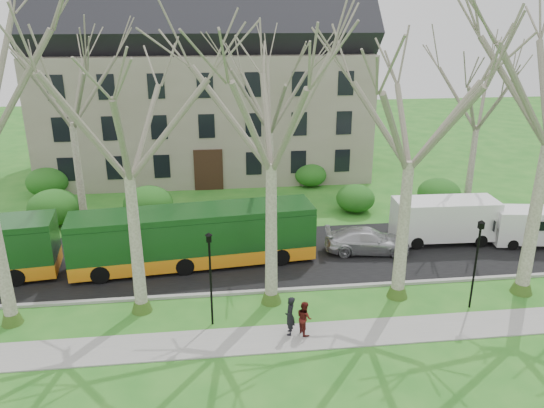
{
  "coord_description": "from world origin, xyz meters",
  "views": [
    {
      "loc": [
        -5.77,
        -21.46,
        13.07
      ],
      "look_at": [
        -2.86,
        3.0,
        4.09
      ],
      "focal_mm": 35.0,
      "sensor_mm": 36.0,
      "label": 1
    }
  ],
  "objects_px": {
    "sedan": "(367,240)",
    "van_b": "(537,227)",
    "pedestrian_a": "(290,316)",
    "pedestrian_b": "(304,318)",
    "bus_follow": "(194,236)",
    "van_a": "(444,221)"
  },
  "relations": [
    {
      "from": "sedan",
      "to": "pedestrian_b",
      "type": "distance_m",
      "value": 9.16
    },
    {
      "from": "sedan",
      "to": "pedestrian_a",
      "type": "bearing_deg",
      "value": 151.0
    },
    {
      "from": "sedan",
      "to": "van_b",
      "type": "height_order",
      "value": "van_b"
    },
    {
      "from": "sedan",
      "to": "pedestrian_b",
      "type": "relative_size",
      "value": 3.17
    },
    {
      "from": "bus_follow",
      "to": "van_a",
      "type": "bearing_deg",
      "value": -0.76
    },
    {
      "from": "van_b",
      "to": "pedestrian_b",
      "type": "bearing_deg",
      "value": -144.78
    },
    {
      "from": "pedestrian_a",
      "to": "bus_follow",
      "type": "bearing_deg",
      "value": -139.94
    },
    {
      "from": "sedan",
      "to": "pedestrian_a",
      "type": "height_order",
      "value": "pedestrian_a"
    },
    {
      "from": "pedestrian_a",
      "to": "van_a",
      "type": "bearing_deg",
      "value": 139.57
    },
    {
      "from": "van_b",
      "to": "pedestrian_b",
      "type": "xyz_separation_m",
      "value": [
        -15.19,
        -7.48,
        -0.35
      ]
    },
    {
      "from": "pedestrian_b",
      "to": "sedan",
      "type": "bearing_deg",
      "value": -51.52
    },
    {
      "from": "sedan",
      "to": "van_b",
      "type": "relative_size",
      "value": 0.95
    },
    {
      "from": "pedestrian_a",
      "to": "pedestrian_b",
      "type": "distance_m",
      "value": 0.62
    },
    {
      "from": "pedestrian_a",
      "to": "pedestrian_b",
      "type": "height_order",
      "value": "pedestrian_a"
    },
    {
      "from": "bus_follow",
      "to": "sedan",
      "type": "bearing_deg",
      "value": -3.61
    },
    {
      "from": "bus_follow",
      "to": "pedestrian_a",
      "type": "bearing_deg",
      "value": -66.18
    },
    {
      "from": "pedestrian_b",
      "to": "bus_follow",
      "type": "bearing_deg",
      "value": 14.51
    },
    {
      "from": "van_b",
      "to": "pedestrian_a",
      "type": "bearing_deg",
      "value": -145.77
    },
    {
      "from": "sedan",
      "to": "van_a",
      "type": "height_order",
      "value": "van_a"
    },
    {
      "from": "sedan",
      "to": "van_a",
      "type": "distance_m",
      "value": 5.05
    },
    {
      "from": "van_a",
      "to": "pedestrian_a",
      "type": "xyz_separation_m",
      "value": [
        -10.54,
        -8.54,
        -0.44
      ]
    },
    {
      "from": "pedestrian_a",
      "to": "pedestrian_b",
      "type": "bearing_deg",
      "value": 97.38
    }
  ]
}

